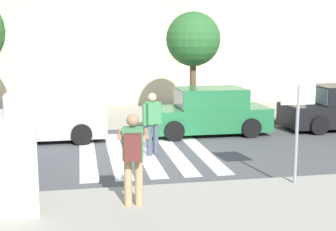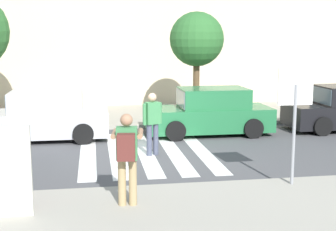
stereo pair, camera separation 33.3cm
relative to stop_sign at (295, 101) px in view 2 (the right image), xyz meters
name	(u,v)px [view 2 (the right image)]	position (x,y,z in m)	size (l,w,h in m)	color
ground_plane	(146,154)	(-2.72, 3.62, -1.93)	(120.00, 120.00, 0.00)	#4C4C4F
sidewalk_far	(129,116)	(-2.72, 9.62, -1.86)	(60.00, 4.80, 0.14)	#9E998C
building_facade_far	(121,34)	(-2.72, 14.02, 1.41)	(56.00, 4.00, 6.67)	beige
crosswalk_stripe_0	(88,154)	(-4.32, 3.82, -1.92)	(0.44, 5.20, 0.01)	silver
crosswalk_stripe_1	(117,153)	(-3.52, 3.82, -1.92)	(0.44, 5.20, 0.01)	silver
crosswalk_stripe_2	(145,152)	(-2.72, 3.82, -1.92)	(0.44, 5.20, 0.01)	silver
crosswalk_stripe_3	(173,151)	(-1.92, 3.82, -1.92)	(0.44, 5.20, 0.01)	silver
crosswalk_stripe_4	(200,150)	(-1.12, 3.82, -1.92)	(0.44, 5.20, 0.01)	silver
stop_sign	(295,101)	(0.00, 0.00, 0.00)	(0.76, 0.08, 2.46)	gray
photographer_with_backpack	(127,152)	(-3.55, -0.74, -0.76)	(0.65, 0.89, 1.72)	tan
pedestrian_crossing	(152,120)	(-2.55, 3.42, -0.95)	(0.55, 0.36, 1.72)	#474C60
parked_car_silver	(44,117)	(-5.69, 5.92, -1.20)	(4.10, 1.92, 1.55)	#B7BABF
parked_car_green	(210,113)	(-0.30, 5.92, -1.20)	(4.10, 1.92, 1.55)	#236B3D
street_tree_center	(197,40)	(-0.30, 8.04, 1.18)	(2.01, 2.01, 4.01)	brown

